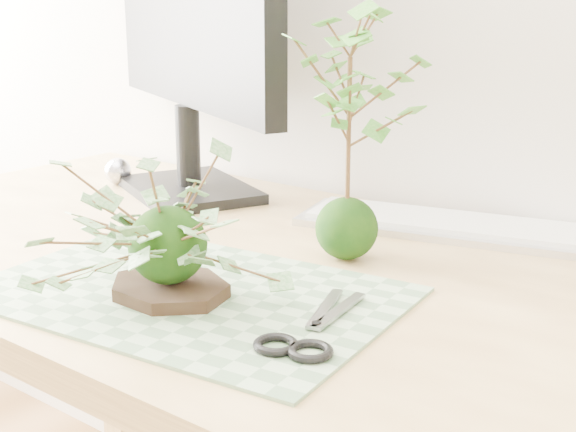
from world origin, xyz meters
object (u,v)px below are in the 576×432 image
object	(u,v)px
desk	(309,337)
maple_kokedama	(350,74)
ivy_kokedama	(166,209)
monitor	(188,3)
keyboard	(456,226)

from	to	relation	value
desk	maple_kokedama	world-z (taller)	maple_kokedama
ivy_kokedama	monitor	xyz separation A→B (m)	(-0.32, 0.37, 0.21)
ivy_kokedama	monitor	size ratio (longest dim) A/B	0.45
maple_kokedama	keyboard	bearing A→B (deg)	73.62
desk	monitor	bearing A→B (deg)	153.20
maple_kokedama	keyboard	world-z (taller)	maple_kokedama
maple_kokedama	monitor	bearing A→B (deg)	162.44
keyboard	maple_kokedama	bearing A→B (deg)	-120.49
desk	maple_kokedama	distance (m)	0.34
desk	keyboard	size ratio (longest dim) A/B	3.32
ivy_kokedama	maple_kokedama	xyz separation A→B (m)	(0.08, 0.24, 0.13)
keyboard	monitor	world-z (taller)	monitor
desk	keyboard	xyz separation A→B (m)	(0.06, 0.27, 0.10)
desk	monitor	world-z (taller)	monitor
desk	monitor	distance (m)	0.61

